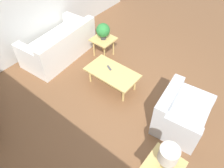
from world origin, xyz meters
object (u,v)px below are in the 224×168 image
at_px(coffee_table, 112,73).
at_px(armchair, 179,115).
at_px(side_table_lamp, 164,167).
at_px(potted_plant, 103,31).
at_px(sofa, 60,46).
at_px(table_lamp, 168,155).
at_px(side_table_plant, 103,41).

bearing_deg(coffee_table, armchair, 178.39).
distance_m(armchair, coffee_table, 1.63).
bearing_deg(side_table_lamp, potted_plant, -34.11).
relative_size(sofa, table_lamp, 4.21).
bearing_deg(armchair, table_lamp, -172.58).
bearing_deg(table_lamp, coffee_table, -31.15).
xyz_separation_m(sofa, armchair, (-3.34, 0.05, 0.01)).
bearing_deg(side_table_lamp, side_table_plant, -34.11).
bearing_deg(side_table_plant, armchair, 162.91).
relative_size(armchair, potted_plant, 2.55).
height_order(side_table_plant, side_table_lamp, same).
bearing_deg(side_table_plant, potted_plant, 90.00).
xyz_separation_m(side_table_lamp, potted_plant, (2.76, -1.87, 0.31)).
xyz_separation_m(side_table_lamp, table_lamp, (0.00, -0.00, 0.38)).
bearing_deg(side_table_lamp, armchair, -76.03).
bearing_deg(side_table_plant, side_table_lamp, 145.89).
bearing_deg(coffee_table, sofa, -0.18).
relative_size(coffee_table, potted_plant, 2.81).
height_order(coffee_table, potted_plant, potted_plant).
distance_m(sofa, side_table_plant, 1.12).
bearing_deg(sofa, coffee_table, 85.28).
distance_m(armchair, table_lamp, 1.24).
distance_m(sofa, coffee_table, 1.71).
relative_size(potted_plant, table_lamp, 0.89).
relative_size(side_table_plant, potted_plant, 1.28).
height_order(sofa, side_table_plant, sofa).
xyz_separation_m(side_table_plant, table_lamp, (-2.76, 1.87, 0.38)).
height_order(armchair, side_table_lamp, armchair).
relative_size(sofa, side_table_lamp, 3.67).
bearing_deg(armchair, side_table_lamp, -172.58).
relative_size(side_table_lamp, table_lamp, 1.15).
xyz_separation_m(coffee_table, side_table_lamp, (-1.91, 1.15, 0.06)).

